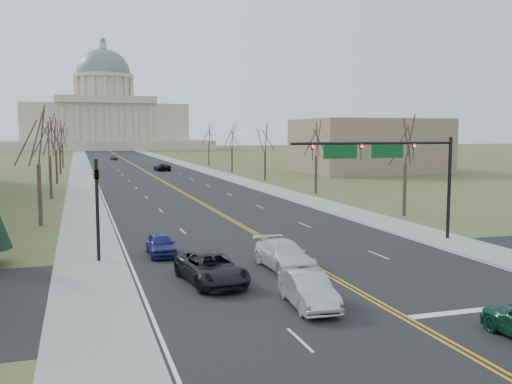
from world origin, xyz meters
TOP-DOWN VIEW (x-y plane):
  - ground at (0.00, 0.00)m, footprint 600.00×600.00m
  - road at (0.00, 110.00)m, footprint 20.00×380.00m
  - cross_road at (0.00, 6.00)m, footprint 120.00×14.00m
  - sidewalk_left at (-12.00, 110.00)m, footprint 4.00×380.00m
  - sidewalk_right at (12.00, 110.00)m, footprint 4.00×380.00m
  - center_line at (0.00, 110.00)m, footprint 0.42×380.00m
  - edge_line_left at (-9.80, 110.00)m, footprint 0.15×380.00m
  - edge_line_right at (9.80, 110.00)m, footprint 0.15×380.00m
  - stop_bar at (5.00, -1.00)m, footprint 9.50×0.50m
  - capitol at (0.00, 249.91)m, footprint 90.00×60.00m
  - signal_mast at (7.45, 13.50)m, footprint 12.12×0.44m
  - signal_left at (-11.50, 13.50)m, footprint 0.32×0.36m
  - tree_r_0 at (15.50, 24.00)m, footprint 3.74×3.74m
  - tree_l_0 at (-15.50, 28.00)m, footprint 3.96×3.96m
  - tree_r_1 at (15.50, 44.00)m, footprint 3.74×3.74m
  - tree_l_1 at (-15.50, 48.00)m, footprint 3.96×3.96m
  - tree_r_2 at (15.50, 64.00)m, footprint 3.74×3.74m
  - tree_l_2 at (-15.50, 68.00)m, footprint 3.96×3.96m
  - tree_r_3 at (15.50, 84.00)m, footprint 3.74×3.74m
  - tree_l_3 at (-15.50, 88.00)m, footprint 3.96×3.96m
  - tree_r_4 at (15.50, 104.00)m, footprint 3.74×3.74m
  - tree_l_4 at (-15.50, 108.00)m, footprint 3.96×3.96m
  - bldg_right_mass at (40.00, 76.00)m, footprint 25.00×20.00m
  - car_sb_inner_lead at (-3.18, 1.60)m, footprint 1.89×4.58m
  - car_sb_outer_lead at (-6.30, 6.63)m, footprint 3.19×5.69m
  - car_sb_inner_second at (-1.76, 8.44)m, footprint 2.41×5.32m
  - car_sb_outer_second at (-7.79, 13.95)m, footprint 1.62×3.95m
  - car_far_nb at (3.36, 91.96)m, footprint 2.97×5.62m
  - car_far_sb at (-3.01, 139.82)m, footprint 2.04×4.26m

SIDE VIEW (x-z plane):
  - ground at x=0.00m, z-range 0.00..0.00m
  - road at x=0.00m, z-range 0.00..0.01m
  - cross_road at x=0.00m, z-range 0.00..0.01m
  - sidewalk_left at x=-12.00m, z-range 0.00..0.03m
  - sidewalk_right at x=12.00m, z-range 0.00..0.03m
  - center_line at x=0.00m, z-range 0.01..0.02m
  - edge_line_left at x=-9.80m, z-range 0.01..0.02m
  - edge_line_right at x=9.80m, z-range 0.01..0.02m
  - stop_bar at x=5.00m, z-range 0.01..0.02m
  - car_sb_outer_second at x=-7.79m, z-range 0.01..1.35m
  - car_far_sb at x=-3.01m, z-range 0.01..1.42m
  - car_sb_inner_lead at x=-3.18m, z-range 0.01..1.49m
  - car_sb_outer_lead at x=-6.30m, z-range 0.01..1.51m
  - car_far_nb at x=3.36m, z-range 0.01..1.52m
  - car_sb_inner_second at x=-1.76m, z-range 0.01..1.52m
  - signal_left at x=-11.50m, z-range 0.71..6.71m
  - bldg_right_mass at x=40.00m, z-range 0.00..10.00m
  - signal_mast at x=7.45m, z-range 2.16..9.36m
  - tree_r_0 at x=15.50m, z-range 2.30..10.80m
  - tree_r_1 at x=15.50m, z-range 2.30..10.80m
  - tree_r_2 at x=15.50m, z-range 2.30..10.80m
  - tree_r_3 at x=15.50m, z-range 2.30..10.80m
  - tree_r_4 at x=15.50m, z-range 2.30..10.80m
  - tree_l_0 at x=-15.50m, z-range 2.44..11.44m
  - tree_l_1 at x=-15.50m, z-range 2.44..11.44m
  - tree_l_2 at x=-15.50m, z-range 2.44..11.44m
  - tree_l_3 at x=-15.50m, z-range 2.44..11.44m
  - tree_l_4 at x=-15.50m, z-range 2.44..11.44m
  - capitol at x=0.00m, z-range -10.80..39.20m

